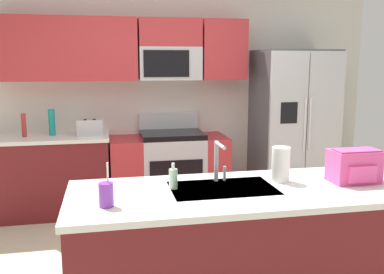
# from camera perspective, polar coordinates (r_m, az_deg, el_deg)

# --- Properties ---
(kitchen_wall_unit) EXTENTS (5.20, 0.43, 2.60)m
(kitchen_wall_unit) POSITION_cam_1_polar(r_m,az_deg,el_deg) (5.16, -5.29, 7.40)
(kitchen_wall_unit) COLOR beige
(kitchen_wall_unit) RESTS_ON ground
(back_counter) EXTENTS (1.38, 0.63, 0.90)m
(back_counter) POSITION_cam_1_polar(r_m,az_deg,el_deg) (5.05, -18.81, -4.92)
(back_counter) COLOR maroon
(back_counter) RESTS_ON ground
(range_oven) EXTENTS (1.36, 0.61, 1.10)m
(range_oven) POSITION_cam_1_polar(r_m,az_deg,el_deg) (5.06, -3.09, -4.45)
(range_oven) COLOR #B7BABF
(range_oven) RESTS_ON ground
(refrigerator) EXTENTS (0.90, 0.76, 1.85)m
(refrigerator) POSITION_cam_1_polar(r_m,az_deg,el_deg) (5.33, 13.38, 1.32)
(refrigerator) COLOR #4C4F54
(refrigerator) RESTS_ON ground
(island_counter) EXTENTS (2.19, 0.86, 0.90)m
(island_counter) POSITION_cam_1_polar(r_m,az_deg,el_deg) (2.94, 6.24, -15.34)
(island_counter) COLOR maroon
(island_counter) RESTS_ON ground
(toaster) EXTENTS (0.28, 0.16, 0.18)m
(toaster) POSITION_cam_1_polar(r_m,az_deg,el_deg) (4.85, -13.54, 1.26)
(toaster) COLOR #B7BABF
(toaster) RESTS_ON back_counter
(pepper_mill) EXTENTS (0.05, 0.05, 0.26)m
(pepper_mill) POSITION_cam_1_polar(r_m,az_deg,el_deg) (4.97, -21.66, 1.47)
(pepper_mill) COLOR #B2332D
(pepper_mill) RESTS_ON back_counter
(bottle_teal) EXTENTS (0.07, 0.07, 0.29)m
(bottle_teal) POSITION_cam_1_polar(r_m,az_deg,el_deg) (4.97, -18.32, 1.90)
(bottle_teal) COLOR teal
(bottle_teal) RESTS_ON back_counter
(sink_faucet) EXTENTS (0.08, 0.21, 0.28)m
(sink_faucet) POSITION_cam_1_polar(r_m,az_deg,el_deg) (2.88, 3.54, -2.83)
(sink_faucet) COLOR #B7BABF
(sink_faucet) RESTS_ON island_counter
(drink_cup_purple) EXTENTS (0.08, 0.08, 0.26)m
(drink_cup_purple) POSITION_cam_1_polar(r_m,az_deg,el_deg) (2.47, -11.45, -7.58)
(drink_cup_purple) COLOR purple
(drink_cup_purple) RESTS_ON island_counter
(soap_dispenser) EXTENTS (0.06, 0.06, 0.17)m
(soap_dispenser) POSITION_cam_1_polar(r_m,az_deg,el_deg) (2.75, -2.54, -5.58)
(soap_dispenser) COLOR #A5D8B2
(soap_dispenser) RESTS_ON island_counter
(paper_towel_roll) EXTENTS (0.12, 0.12, 0.24)m
(paper_towel_roll) POSITION_cam_1_polar(r_m,az_deg,el_deg) (2.96, 11.83, -3.63)
(paper_towel_roll) COLOR white
(paper_towel_roll) RESTS_ON island_counter
(backpack) EXTENTS (0.32, 0.22, 0.23)m
(backpack) POSITION_cam_1_polar(r_m,az_deg,el_deg) (3.09, 20.97, -3.57)
(backpack) COLOR #EA4C93
(backpack) RESTS_ON island_counter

